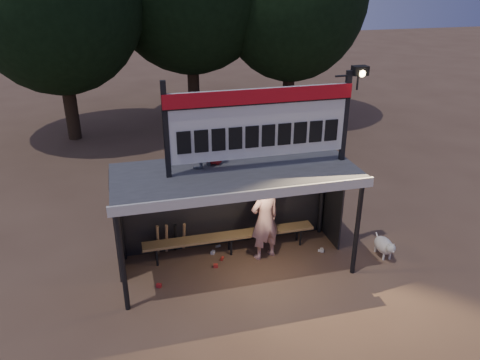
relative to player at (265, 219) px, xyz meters
name	(u,v)px	position (x,y,z in m)	size (l,w,h in m)	color
ground	(236,265)	(-0.71, -0.18, -0.98)	(80.00, 80.00, 0.00)	brown
player	(265,219)	(0.00, 0.00, 0.00)	(0.72, 0.47, 1.97)	white
child_a	(198,142)	(-1.40, 0.17, 1.89)	(0.54, 0.42, 1.11)	slate
child_b	(214,144)	(-1.07, 0.27, 1.78)	(0.43, 0.28, 0.88)	#AD1A1C
dugout_shelter	(233,186)	(-0.71, 0.06, 0.86)	(5.10, 2.08, 2.32)	#3C3C3E
scoreboard_assembly	(263,121)	(-0.16, -0.19, 2.34)	(4.10, 0.27, 1.99)	black
bench	(230,236)	(-0.71, 0.37, -0.55)	(4.00, 0.35, 0.48)	olive
dog	(385,246)	(2.67, -0.68, -0.70)	(0.36, 0.81, 0.49)	beige
bats	(171,238)	(-2.05, 0.64, -0.55)	(0.68, 0.35, 0.84)	#977046
litter	(240,258)	(-0.58, 0.02, -0.94)	(3.94, 1.29, 0.08)	red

